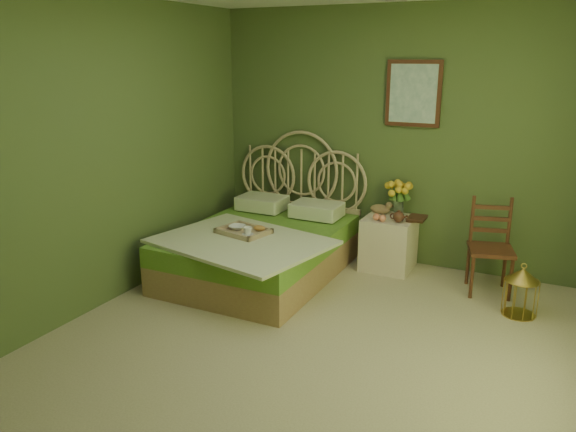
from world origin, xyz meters
The scene contains 12 objects.
floor centered at (0.00, 0.00, 0.00)m, with size 4.50×4.50×0.00m, color tan.
wall_back centered at (0.00, 2.25, 1.30)m, with size 4.00×4.00×0.00m, color #485C30.
wall_left centered at (-2.00, 0.00, 1.30)m, with size 4.50×4.50×0.00m, color #485C30.
wall_art centered at (0.09, 2.22, 1.75)m, with size 0.54×0.04×0.64m.
bed centered at (-1.10, 1.29, 0.29)m, with size 1.67×2.11×1.31m.
nightstand centered at (0.00, 1.99, 0.35)m, with size 0.49×0.49×0.97m.
chair centered at (0.99, 1.86, 0.48)m, with size 0.47×0.47×0.87m.
birdcage centered at (1.30, 1.41, 0.20)m, with size 0.28×0.28×0.42m.
book_lower centered at (0.17, 2.00, 0.55)m, with size 0.17×0.23×0.02m, color #381E0F.
book_upper centered at (0.17, 2.00, 0.57)m, with size 0.17×0.23×0.02m, color #472819.
cereal_bowl centered at (-1.24, 1.05, 0.53)m, with size 0.16×0.16×0.04m, color white.
coffee_cup centered at (-1.06, 0.94, 0.55)m, with size 0.08×0.08×0.08m, color white.
Camera 1 is at (1.47, -3.33, 2.11)m, focal length 35.00 mm.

